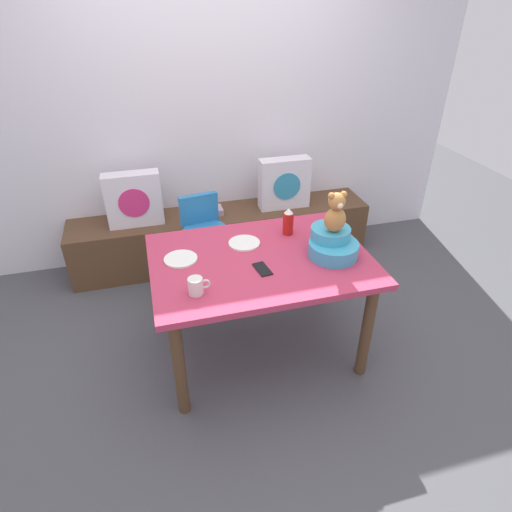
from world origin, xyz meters
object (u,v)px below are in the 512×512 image
object	(u,v)px
ketchup_bottle	(288,222)
infant_seat_teal	(332,244)
pillow_floral_right	(284,183)
coffee_mug	(196,286)
book_stack	(211,211)
highchair	(205,233)
cell_phone	(262,269)
dinner_plate_near	(244,243)
dining_table	(260,271)
teddy_bear	(336,213)
dinner_plate_far	(181,259)
pillow_floral_left	(134,199)

from	to	relation	value
ketchup_bottle	infant_seat_teal	bearing A→B (deg)	-60.93
pillow_floral_right	coffee_mug	size ratio (longest dim) A/B	3.67
book_stack	highchair	xyz separation A→B (m)	(-0.12, -0.44, 0.03)
infant_seat_teal	cell_phone	distance (m)	0.46
highchair	dinner_plate_near	size ratio (longest dim) A/B	3.95
dining_table	teddy_bear	xyz separation A→B (m)	(0.43, -0.08, 0.38)
book_stack	dining_table	bearing A→B (deg)	-85.37
teddy_bear	cell_phone	distance (m)	0.53
dinner_plate_far	teddy_bear	bearing A→B (deg)	-11.09
pillow_floral_right	coffee_mug	xyz separation A→B (m)	(-0.98, -1.45, 0.11)
pillow_floral_right	infant_seat_teal	bearing A→B (deg)	-95.60
infant_seat_teal	coffee_mug	distance (m)	0.87
book_stack	dinner_plate_near	xyz separation A→B (m)	(0.04, -1.04, 0.26)
dinner_plate_near	dinner_plate_far	xyz separation A→B (m)	(-0.41, -0.08, 0.00)
book_stack	teddy_bear	size ratio (longest dim) A/B	0.80
pillow_floral_right	teddy_bear	size ratio (longest dim) A/B	1.76
coffee_mug	dinner_plate_far	xyz separation A→B (m)	(-0.04, 0.36, -0.04)
highchair	dining_table	bearing A→B (deg)	-74.36
cell_phone	highchair	bearing A→B (deg)	93.44
infant_seat_teal	ketchup_bottle	size ratio (longest dim) A/B	1.78
cell_phone	dining_table	bearing A→B (deg)	70.71
highchair	dinner_plate_near	world-z (taller)	highchair
dining_table	infant_seat_teal	size ratio (longest dim) A/B	3.99
coffee_mug	cell_phone	xyz separation A→B (m)	(0.40, 0.13, -0.04)
dining_table	coffee_mug	world-z (taller)	coffee_mug
pillow_floral_left	highchair	size ratio (longest dim) A/B	0.56
pillow_floral_left	dinner_plate_far	xyz separation A→B (m)	(0.25, -1.10, 0.07)
infant_seat_teal	dinner_plate_far	xyz separation A→B (m)	(-0.90, 0.18, -0.07)
infant_seat_teal	teddy_bear	distance (m)	0.21
book_stack	coffee_mug	world-z (taller)	coffee_mug
pillow_floral_left	coffee_mug	world-z (taller)	pillow_floral_left
book_stack	ketchup_bottle	xyz separation A→B (m)	(0.35, -0.98, 0.34)
dinner_plate_far	ketchup_bottle	bearing A→B (deg)	10.84
teddy_bear	dinner_plate_far	bearing A→B (deg)	168.91
dining_table	highchair	distance (m)	0.82
dinner_plate_near	infant_seat_teal	bearing A→B (deg)	-28.07
highchair	dinner_plate_near	distance (m)	0.66
pillow_floral_right	infant_seat_teal	size ratio (longest dim) A/B	1.33
pillow_floral_left	pillow_floral_right	world-z (taller)	same
dining_table	ketchup_bottle	distance (m)	0.40
book_stack	infant_seat_teal	distance (m)	1.44
highchair	teddy_bear	xyz separation A→B (m)	(0.65, -0.86, 0.50)
dinner_plate_far	cell_phone	bearing A→B (deg)	-27.49
highchair	cell_phone	size ratio (longest dim) A/B	5.49
pillow_floral_right	cell_phone	world-z (taller)	pillow_floral_right
highchair	dinner_plate_far	xyz separation A→B (m)	(-0.25, -0.68, 0.22)
teddy_bear	cell_phone	size ratio (longest dim) A/B	1.74
pillow_floral_left	infant_seat_teal	bearing A→B (deg)	-48.00
dining_table	cell_phone	bearing A→B (deg)	-100.69
pillow_floral_right	dining_table	world-z (taller)	pillow_floral_right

